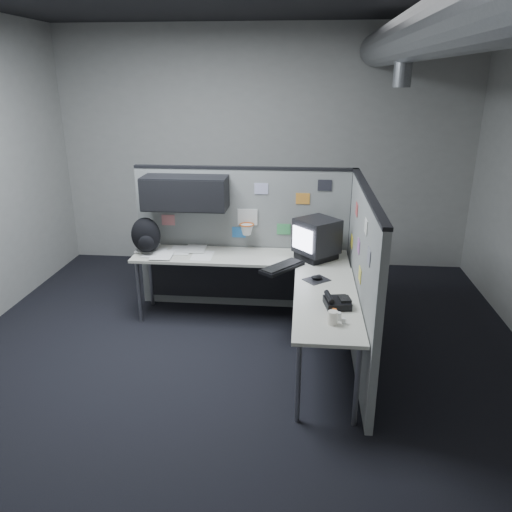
# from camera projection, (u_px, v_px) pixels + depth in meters

# --- Properties ---
(room) EXTENTS (5.62, 5.62, 3.22)m
(room) POSITION_uv_depth(u_px,v_px,m) (306.00, 136.00, 3.93)
(room) COLOR black
(room) RESTS_ON ground
(partition_back) EXTENTS (2.44, 0.42, 1.63)m
(partition_back) POSITION_uv_depth(u_px,v_px,m) (229.00, 225.00, 5.52)
(partition_back) COLOR gray
(partition_back) RESTS_ON ground
(partition_right) EXTENTS (0.07, 2.23, 1.63)m
(partition_right) POSITION_uv_depth(u_px,v_px,m) (361.00, 279.00, 4.51)
(partition_right) COLOR gray
(partition_right) RESTS_ON ground
(desk) EXTENTS (2.31, 2.11, 0.73)m
(desk) POSITION_uv_depth(u_px,v_px,m) (261.00, 276.00, 5.12)
(desk) COLOR beige
(desk) RESTS_ON ground
(monitor) EXTENTS (0.53, 0.53, 0.43)m
(monitor) POSITION_uv_depth(u_px,v_px,m) (317.00, 238.00, 5.19)
(monitor) COLOR black
(monitor) RESTS_ON desk
(keyboard) EXTENTS (0.45, 0.51, 0.04)m
(keyboard) POSITION_uv_depth(u_px,v_px,m) (282.00, 267.00, 4.97)
(keyboard) COLOR black
(keyboard) RESTS_ON desk
(mouse) EXTENTS (0.28, 0.27, 0.05)m
(mouse) POSITION_uv_depth(u_px,v_px,m) (317.00, 278.00, 4.70)
(mouse) COLOR black
(mouse) RESTS_ON desk
(phone) EXTENTS (0.24, 0.25, 0.10)m
(phone) POSITION_uv_depth(u_px,v_px,m) (337.00, 302.00, 4.16)
(phone) COLOR black
(phone) RESTS_ON desk
(bottles) EXTENTS (0.12, 0.14, 0.07)m
(bottles) POSITION_uv_depth(u_px,v_px,m) (337.00, 317.00, 3.92)
(bottles) COLOR silver
(bottles) RESTS_ON desk
(cup) EXTENTS (0.09, 0.09, 0.11)m
(cup) POSITION_uv_depth(u_px,v_px,m) (333.00, 318.00, 3.85)
(cup) COLOR silver
(cup) RESTS_ON desk
(papers) EXTENTS (0.88, 0.58, 0.02)m
(papers) POSITION_uv_depth(u_px,v_px,m) (174.00, 252.00, 5.45)
(papers) COLOR white
(papers) RESTS_ON desk
(backpack) EXTENTS (0.33, 0.30, 0.39)m
(backpack) POSITION_uv_depth(u_px,v_px,m) (146.00, 236.00, 5.38)
(backpack) COLOR black
(backpack) RESTS_ON desk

